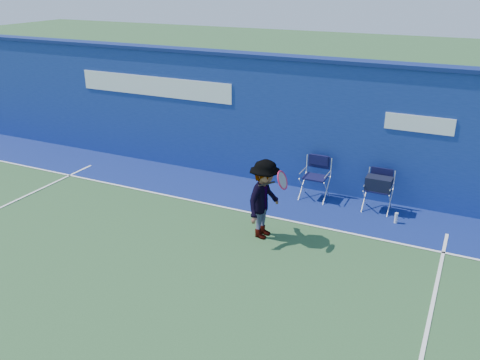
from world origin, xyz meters
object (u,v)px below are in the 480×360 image
at_px(water_bottle, 396,218).
at_px(tennis_player, 264,199).
at_px(directors_chair_right, 378,195).
at_px(directors_chair_left, 315,185).

relative_size(water_bottle, tennis_player, 0.15).
bearing_deg(water_bottle, directors_chair_right, 137.67).
bearing_deg(tennis_player, water_bottle, 36.84).
relative_size(directors_chair_left, directors_chair_right, 1.07).
bearing_deg(tennis_player, directors_chair_right, 50.42).
height_order(directors_chair_right, tennis_player, tennis_player).
xyz_separation_m(directors_chair_right, tennis_player, (-1.76, -2.13, 0.41)).
xyz_separation_m(directors_chair_left, water_bottle, (1.91, -0.49, -0.20)).
xyz_separation_m(water_bottle, tennis_player, (-2.25, -1.68, 0.68)).
relative_size(directors_chair_right, tennis_player, 0.57).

